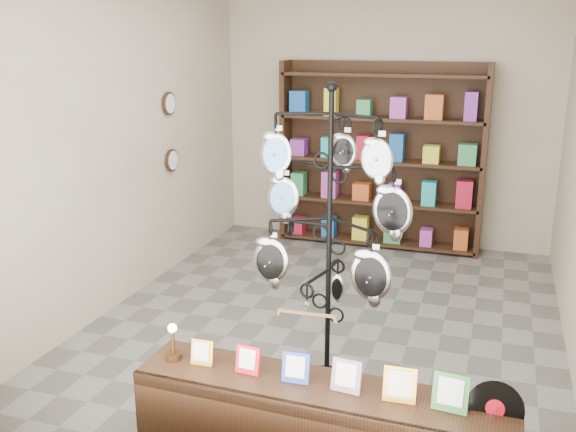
# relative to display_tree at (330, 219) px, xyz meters

# --- Properties ---
(ground) EXTENTS (5.00, 5.00, 0.00)m
(ground) POSITION_rel_display_tree_xyz_m (-0.28, 1.10, -1.27)
(ground) COLOR slate
(ground) RESTS_ON ground
(room_envelope) EXTENTS (5.00, 5.00, 5.00)m
(room_envelope) POSITION_rel_display_tree_xyz_m (-0.28, 1.10, 0.58)
(room_envelope) COLOR beige
(room_envelope) RESTS_ON ground
(display_tree) EXTENTS (1.13, 0.96, 2.20)m
(display_tree) POSITION_rel_display_tree_xyz_m (0.00, 0.00, 0.00)
(display_tree) COLOR black
(display_tree) RESTS_ON ground
(front_shelf) EXTENTS (2.22, 0.50, 0.78)m
(front_shelf) POSITION_rel_display_tree_xyz_m (0.21, -0.93, -1.00)
(front_shelf) COLOR black
(front_shelf) RESTS_ON ground
(back_shelving) EXTENTS (2.42, 0.36, 2.20)m
(back_shelving) POSITION_rel_display_tree_xyz_m (-0.28, 3.40, -0.24)
(back_shelving) COLOR black
(back_shelving) RESTS_ON ground
(wall_clocks) EXTENTS (0.03, 0.24, 0.84)m
(wall_clocks) POSITION_rel_display_tree_xyz_m (-2.25, 1.90, 0.23)
(wall_clocks) COLOR black
(wall_clocks) RESTS_ON ground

